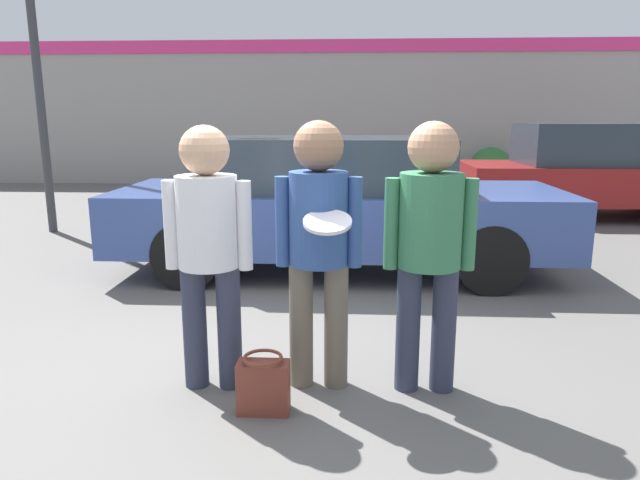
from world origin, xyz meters
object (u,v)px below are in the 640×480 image
at_px(person_left, 208,236).
at_px(parked_car_near, 336,204).
at_px(person_right, 430,235).
at_px(shrub, 490,168).
at_px(person_middle_with_frisbee, 319,233).
at_px(parked_car_far, 590,171).
at_px(handbag, 263,385).

height_order(person_left, parked_car_near, person_left).
relative_size(person_right, shrub, 1.69).
bearing_deg(person_left, person_middle_with_frisbee, 4.34).
xyz_separation_m(person_right, parked_car_near, (-0.64, 2.83, -0.25)).
distance_m(person_left, person_right, 1.34).
distance_m(parked_car_far, handbag, 8.29).
relative_size(person_right, parked_car_far, 0.39).
xyz_separation_m(person_left, parked_car_near, (0.70, 2.86, -0.23)).
relative_size(person_right, parked_car_near, 0.35).
relative_size(person_middle_with_frisbee, person_right, 1.00).
bearing_deg(person_middle_with_frisbee, parked_car_near, 89.41).
bearing_deg(person_middle_with_frisbee, handbag, -128.88).
relative_size(person_left, handbag, 4.69).
bearing_deg(person_right, handbag, -159.97).
xyz_separation_m(person_right, handbag, (-0.97, -0.35, -0.83)).
xyz_separation_m(person_left, parked_car_far, (4.90, 6.60, -0.20)).
bearing_deg(parked_car_far, parked_car_near, -138.39).
distance_m(parked_car_near, handbag, 3.25).
xyz_separation_m(person_middle_with_frisbee, parked_car_far, (4.23, 6.55, -0.22)).
relative_size(person_middle_with_frisbee, handbag, 4.76).
distance_m(shrub, handbag, 11.20).
bearing_deg(parked_car_far, handbag, -123.24).
bearing_deg(person_left, parked_car_far, 53.38).
bearing_deg(parked_car_far, person_right, -118.52).
xyz_separation_m(parked_car_far, shrub, (-0.81, 3.65, -0.28)).
bearing_deg(handbag, parked_car_far, 56.76).
relative_size(person_middle_with_frisbee, parked_car_far, 0.39).
bearing_deg(parked_car_far, shrub, 102.55).
bearing_deg(person_right, person_middle_with_frisbee, 178.42).
bearing_deg(person_right, parked_car_far, 61.48).
relative_size(person_middle_with_frisbee, shrub, 1.70).
bearing_deg(shrub, parked_car_far, -77.45).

